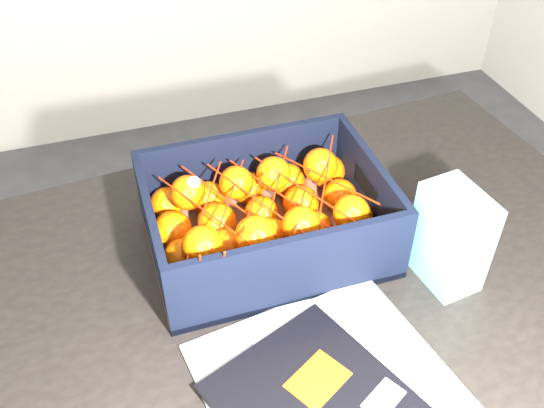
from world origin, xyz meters
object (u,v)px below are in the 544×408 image
object	(u,v)px
table	(286,337)
magazine_stack	(329,396)
retail_carton	(451,238)
produce_crate	(266,224)

from	to	relation	value
table	magazine_stack	distance (m)	0.21
magazine_stack	retail_carton	bearing A→B (deg)	30.97
table	magazine_stack	size ratio (longest dim) A/B	3.43
table	retail_carton	xyz separation A→B (m)	(0.24, -0.03, 0.18)
magazine_stack	retail_carton	world-z (taller)	retail_carton
produce_crate	retail_carton	xyz separation A→B (m)	(0.24, -0.15, 0.04)
produce_crate	retail_carton	size ratio (longest dim) A/B	2.32
produce_crate	table	bearing A→B (deg)	-91.74
magazine_stack	retail_carton	size ratio (longest dim) A/B	2.34
table	magazine_stack	bearing A→B (deg)	-91.99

